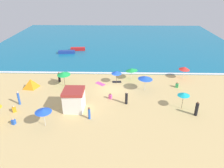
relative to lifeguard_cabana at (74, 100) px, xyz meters
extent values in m
plane|color=#D8B775|center=(4.69, 5.60, -1.44)|extent=(60.00, 60.00, 0.00)
cube|color=#146B93|center=(4.69, 33.60, -1.39)|extent=(60.00, 44.00, 0.10)
cube|color=white|center=(4.69, 11.90, -1.34)|extent=(57.00, 0.70, 0.01)
cube|color=white|center=(0.00, 0.00, -0.21)|extent=(2.53, 2.63, 2.46)
cube|color=#A5332D|center=(0.00, 0.00, 1.20)|extent=(2.59, 2.70, 0.38)
cylinder|color=silver|center=(9.61, 5.54, -0.30)|extent=(0.05, 0.05, 2.29)
cone|color=blue|center=(9.61, 5.54, 0.66)|extent=(2.25, 2.23, 0.53)
cylinder|color=#4C3823|center=(5.34, 7.96, -0.42)|extent=(0.05, 0.05, 2.05)
cone|color=blue|center=(5.34, 7.96, 0.44)|extent=(1.91, 1.91, 0.47)
cylinder|color=silver|center=(7.81, 9.48, -0.48)|extent=(0.05, 0.05, 1.93)
cone|color=green|center=(7.81, 9.48, 0.33)|extent=(2.70, 2.68, 0.63)
cylinder|color=#4C3823|center=(-2.80, 6.77, -0.30)|extent=(0.05, 0.05, 2.30)
cone|color=green|center=(-2.80, 6.77, 0.68)|extent=(2.46, 2.48, 0.57)
cylinder|color=#4C3823|center=(13.86, 0.55, -0.33)|extent=(0.05, 0.05, 2.22)
cone|color=#19B7C6|center=(13.86, 0.55, 0.66)|extent=(1.58, 1.57, 0.42)
cylinder|color=silver|center=(-2.75, -3.55, -0.34)|extent=(0.05, 0.05, 2.20)
cone|color=blue|center=(-2.75, -3.55, 0.63)|extent=(2.63, 2.63, 0.38)
cylinder|color=silver|center=(16.56, 9.96, -0.40)|extent=(0.05, 0.05, 2.09)
cone|color=red|center=(16.56, 9.96, 0.46)|extent=(2.46, 2.47, 0.57)
pyramid|color=orange|center=(-7.79, 5.95, -0.71)|extent=(2.54, 2.43, 1.47)
cube|color=orange|center=(-7.57, -0.73, -1.11)|extent=(0.59, 0.59, 0.67)
sphere|color=beige|center=(-7.57, -0.73, -0.67)|extent=(0.23, 0.23, 0.23)
cylinder|color=blue|center=(-7.64, 1.10, -0.59)|extent=(0.32, 0.32, 1.70)
sphere|color=beige|center=(-7.64, 1.10, 0.37)|extent=(0.26, 0.26, 0.26)
cylinder|color=blue|center=(2.14, -2.02, -0.78)|extent=(0.39, 0.39, 1.33)
sphere|color=brown|center=(2.14, -2.02, 0.01)|extent=(0.27, 0.27, 0.27)
cube|color=#D84CA5|center=(4.49, 2.89, -1.13)|extent=(0.49, 0.49, 0.63)
sphere|color=brown|center=(4.49, 2.89, -0.71)|extent=(0.24, 0.24, 0.24)
cube|color=green|center=(14.74, 6.68, -1.13)|extent=(0.57, 0.57, 0.62)
sphere|color=#9E6B47|center=(14.74, 6.68, -0.71)|extent=(0.26, 0.26, 0.26)
cylinder|color=black|center=(-3.98, 8.26, -0.72)|extent=(0.42, 0.42, 1.45)
sphere|color=brown|center=(-3.98, 8.26, 0.13)|extent=(0.26, 0.26, 0.26)
cylinder|color=black|center=(6.70, 1.56, -0.65)|extent=(0.50, 0.50, 1.60)
sphere|color=beige|center=(6.70, 1.56, 0.26)|extent=(0.23, 0.23, 0.23)
cube|color=blue|center=(-6.53, -3.31, -1.15)|extent=(0.48, 0.48, 0.59)
sphere|color=#DBA884|center=(-6.53, -3.31, -0.76)|extent=(0.21, 0.21, 0.21)
cylinder|color=black|center=(15.19, -0.97, -0.60)|extent=(0.49, 0.49, 1.70)
sphere|color=brown|center=(15.19, -0.97, 0.35)|extent=(0.22, 0.22, 0.22)
cube|color=#D84CA5|center=(2.74, 7.64, -1.44)|extent=(1.87, 1.77, 0.01)
cube|color=black|center=(5.39, 8.42, -1.44)|extent=(1.50, 0.82, 0.01)
cube|color=navy|center=(-5.96, 22.94, -1.02)|extent=(3.67, 1.34, 0.64)
cube|color=red|center=(-3.79, 25.22, -1.00)|extent=(3.37, 1.16, 0.70)
camera|label=1|loc=(5.38, -23.63, 13.79)|focal=34.73mm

